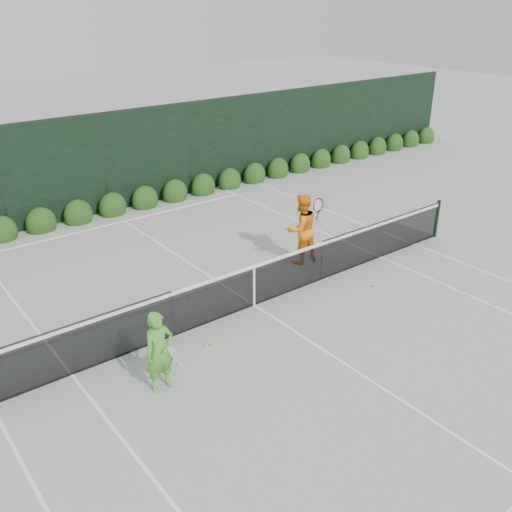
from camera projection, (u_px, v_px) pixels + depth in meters
ground at (254, 305)px, 12.48m from camera, size 80.00×80.00×0.00m
tennis_net at (253, 284)px, 12.24m from camera, size 12.90×0.10×1.07m
player_woman at (160, 352)px, 9.57m from camera, size 0.63×0.38×1.47m
player_man at (301, 229)px, 14.15m from camera, size 0.96×0.75×1.79m
court_lines at (254, 305)px, 12.47m from camera, size 11.03×23.83×0.01m
windscreen_fence at (348, 291)px, 9.89m from camera, size 32.00×21.07×3.06m
hedge_row at (113, 207)px, 17.52m from camera, size 31.66×0.65×0.94m
tennis_balls at (253, 311)px, 12.19m from camera, size 5.39×2.20×0.07m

